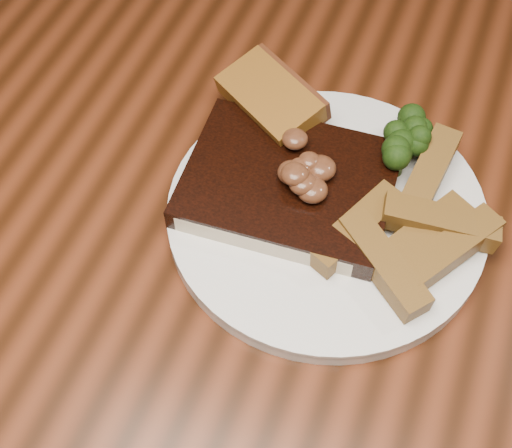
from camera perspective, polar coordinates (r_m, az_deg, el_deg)
The scene contains 8 objects.
dining_table at distance 0.69m, azimuth 1.53°, elevation -6.26°, with size 1.60×0.90×0.75m.
plate at distance 0.62m, azimuth 5.63°, elevation 0.79°, with size 0.28×0.28×0.01m, color silver.
steak at distance 0.62m, azimuth 2.62°, elevation 3.10°, with size 0.18×0.13×0.03m, color black.
steak_bone at distance 0.59m, azimuth 0.62°, elevation -1.54°, with size 0.15×0.01×0.02m, color beige.
mushroom_pile at distance 0.59m, azimuth 2.97°, elevation 4.45°, with size 0.07×0.07×0.03m, color brown, non-canonical shape.
garlic_bread at distance 0.67m, azimuth 1.08°, elevation 8.90°, with size 0.10×0.05×0.02m, color #95591B.
potato_wedges at distance 0.61m, azimuth 12.87°, elevation 0.52°, with size 0.12×0.12×0.02m, color brown, non-canonical shape.
broccoli_cluster at distance 0.65m, azimuth 11.82°, elevation 6.52°, with size 0.07×0.07×0.04m, color #1C330B, non-canonical shape.
Camera 1 is at (0.10, -0.30, 1.27)m, focal length 50.00 mm.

